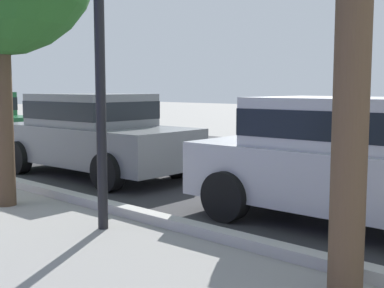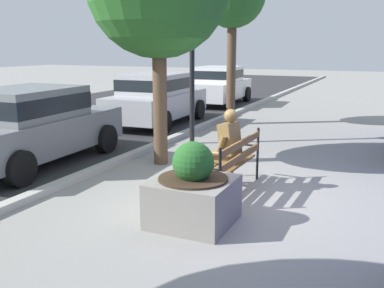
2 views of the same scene
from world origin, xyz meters
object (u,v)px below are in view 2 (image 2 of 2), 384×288
Objects in this scene: park_bench at (232,160)px; bronze_statue_seated at (223,150)px; concrete_planter at (193,193)px; parked_car_grey at (31,123)px; lamp_post at (192,38)px; parked_car_silver at (157,97)px; parked_car_white at (219,84)px.

bronze_statue_seated reaches higher than park_bench.
concrete_planter is 0.27× the size of parked_car_grey.
lamp_post reaches higher than park_bench.
parked_car_grey reaches higher than park_bench.
parked_car_silver is at bearing 32.51° from concrete_planter.
bronze_statue_seated reaches higher than concrete_planter.
bronze_statue_seated is at bearing 6.21° from concrete_planter.
parked_car_white reaches higher than concrete_planter.
parked_car_silver is 3.46m from lamp_post.
parked_car_grey is at bearing 91.45° from bronze_statue_seated.
parked_car_white is (10.40, 4.09, 0.17)m from bronze_statue_seated.
parked_car_silver is (5.21, 0.00, 0.00)m from parked_car_grey.
park_bench is 0.44× the size of parked_car_silver.
parked_car_silver is (5.24, 4.29, 0.30)m from park_bench.
bronze_statue_seated is 1.21× the size of concrete_planter.
lamp_post reaches higher than parked_car_grey.
park_bench is 0.44× the size of parked_car_grey.
parked_car_silver is at bearing 39.31° from park_bench.
parked_car_grey is at bearing 89.61° from park_bench.
lamp_post is at bearing 34.22° from park_bench.
parked_car_grey is at bearing 145.30° from lamp_post.
parked_car_silver is 1.00× the size of parked_car_white.
parked_car_silver is (6.68, 4.26, 0.41)m from concrete_planter.
concrete_planter is 0.27× the size of parked_car_white.
bronze_statue_seated is 1.60m from concrete_planter.
lamp_post reaches higher than parked_car_white.
parked_car_grey is 1.00× the size of parked_car_white.
parked_car_grey is (-0.10, 4.09, 0.17)m from bronze_statue_seated.
park_bench is at bearing -90.39° from parked_car_grey.
bronze_statue_seated is at bearing 57.37° from park_bench.
lamp_post reaches higher than concrete_planter.
parked_car_silver reaches higher than concrete_planter.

